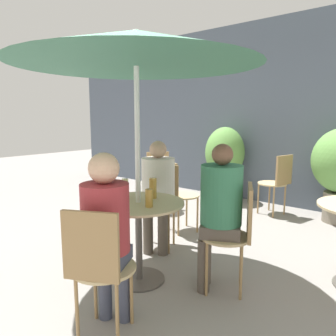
% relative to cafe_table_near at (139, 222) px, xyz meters
% --- Properties ---
extents(ground_plane, '(20.00, 20.00, 0.00)m').
position_rel_cafe_table_near_xyz_m(ground_plane, '(-0.02, -0.09, -0.54)').
color(ground_plane, gray).
extents(storefront_wall, '(10.00, 0.06, 3.00)m').
position_rel_cafe_table_near_xyz_m(storefront_wall, '(-0.02, 3.31, 0.96)').
color(storefront_wall, '#4C5666').
rests_on(storefront_wall, ground_plane).
extents(cafe_table_near, '(0.80, 0.80, 0.72)m').
position_rel_cafe_table_near_xyz_m(cafe_table_near, '(0.00, 0.00, 0.00)').
color(cafe_table_near, '#514C47').
rests_on(cafe_table_near, ground_plane).
extents(bistro_chair_0, '(0.46, 0.47, 0.90)m').
position_rel_cafe_table_near_xyz_m(bistro_chair_0, '(0.39, -0.75, 0.01)').
color(bistro_chair_0, tan).
rests_on(bistro_chair_0, ground_plane).
extents(bistro_chair_1, '(0.47, 0.46, 0.90)m').
position_rel_cafe_table_near_xyz_m(bistro_chair_1, '(0.75, 0.39, 0.01)').
color(bistro_chair_1, tan).
rests_on(bistro_chair_1, ground_plane).
extents(bistro_chair_2, '(0.46, 0.47, 0.90)m').
position_rel_cafe_table_near_xyz_m(bistro_chair_2, '(-0.39, 0.75, 0.01)').
color(bistro_chair_2, tan).
rests_on(bistro_chair_2, ground_plane).
extents(bistro_chair_3, '(0.45, 0.43, 0.90)m').
position_rel_cafe_table_near_xyz_m(bistro_chair_3, '(0.18, 2.68, 0.01)').
color(bistro_chair_3, tan).
rests_on(bistro_chair_3, ground_plane).
extents(bistro_chair_4, '(0.45, 0.47, 0.90)m').
position_rel_cafe_table_near_xyz_m(bistro_chair_4, '(-0.52, 1.18, 0.01)').
color(bistro_chair_4, tan).
rests_on(bistro_chair_4, ground_plane).
extents(bistro_chair_5, '(0.48, 0.47, 0.90)m').
position_rel_cafe_table_near_xyz_m(bistro_chair_5, '(-1.35, 1.80, 0.01)').
color(bistro_chair_5, tan).
rests_on(bistro_chair_5, ground_plane).
extents(seated_person_0, '(0.38, 0.39, 1.22)m').
position_rel_cafe_table_near_xyz_m(seated_person_0, '(0.32, -0.62, 0.20)').
color(seated_person_0, '#42475B').
rests_on(seated_person_0, ground_plane).
extents(seated_person_1, '(0.42, 0.41, 1.24)m').
position_rel_cafe_table_near_xyz_m(seated_person_1, '(0.61, 0.32, 0.19)').
color(seated_person_1, brown).
rests_on(seated_person_1, ground_plane).
extents(seated_person_2, '(0.42, 0.44, 1.20)m').
position_rel_cafe_table_near_xyz_m(seated_person_2, '(-0.32, 0.61, 0.17)').
color(seated_person_2, brown).
rests_on(seated_person_2, ground_plane).
extents(beer_glass_0, '(0.07, 0.07, 0.18)m').
position_rel_cafe_table_near_xyz_m(beer_glass_0, '(0.00, 0.18, 0.27)').
color(beer_glass_0, '#B28433').
rests_on(beer_glass_0, cafe_table_near).
extents(beer_glass_1, '(0.06, 0.06, 0.18)m').
position_rel_cafe_table_near_xyz_m(beer_glass_1, '(-0.18, 0.02, 0.27)').
color(beer_glass_1, beige).
rests_on(beer_glass_1, cafe_table_near).
extents(beer_glass_2, '(0.06, 0.06, 0.19)m').
position_rel_cafe_table_near_xyz_m(beer_glass_2, '(-0.02, -0.18, 0.27)').
color(beer_glass_2, '#DBC65B').
rests_on(beer_glass_2, cafe_table_near).
extents(beer_glass_3, '(0.06, 0.06, 0.15)m').
position_rel_cafe_table_near_xyz_m(beer_glass_3, '(0.18, -0.05, 0.25)').
color(beer_glass_3, '#B28433').
rests_on(beer_glass_3, cafe_table_near).
extents(potted_plant_0, '(0.67, 0.67, 1.27)m').
position_rel_cafe_table_near_xyz_m(potted_plant_0, '(-0.87, 2.96, 0.22)').
color(potted_plant_0, '#93664C').
rests_on(potted_plant_0, ground_plane).
extents(umbrella, '(2.03, 2.03, 2.13)m').
position_rel_cafe_table_near_xyz_m(umbrella, '(0.00, 0.00, 1.45)').
color(umbrella, silver).
rests_on(umbrella, ground_plane).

